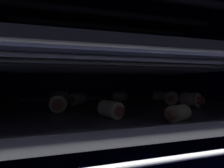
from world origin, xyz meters
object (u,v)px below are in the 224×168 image
object	(u,v)px
baking_tray_lower	(116,110)
pig_in_blanket_lower_7	(173,96)
pig_in_blanket_lower_8	(56,97)
pig_in_blanket_upper_1	(190,57)
pig_in_blanket_upper_0	(74,58)
heating_element	(116,14)
pig_in_blanket_upper_3	(166,64)
pig_in_blanket_lower_10	(178,113)
pig_in_blanket_lower_0	(119,96)
pig_in_blanket_upper_6	(64,47)
oven_rack_upper	(116,68)
pig_in_blanket_upper_2	(93,60)
pig_in_blanket_lower_3	(160,96)
pig_in_blanket_lower_4	(111,109)
pig_in_blanket_upper_7	(30,57)
pig_in_blanket_lower_6	(62,97)
baking_tray_upper	(116,65)
oven_rack_lower	(116,113)
pig_in_blanket_lower_9	(172,98)
pig_in_blanket_lower_11	(77,99)
pig_in_blanket_lower_1	(191,100)
pig_in_blanket_lower_5	(59,103)
pig_in_blanket_upper_5	(121,64)

from	to	relation	value
baking_tray_lower	pig_in_blanket_lower_7	xyz separation A→B (cm)	(20.87, 8.69, 1.79)
pig_in_blanket_lower_8	pig_in_blanket_upper_1	distance (cm)	36.85
pig_in_blanket_upper_0	pig_in_blanket_upper_1	size ratio (longest dim) A/B	1.08
heating_element	pig_in_blanket_upper_3	distance (cm)	22.63
pig_in_blanket_lower_10	pig_in_blanket_lower_0	bearing A→B (deg)	93.26
pig_in_blanket_lower_0	pig_in_blanket_upper_3	bearing A→B (deg)	-14.20
heating_element	pig_in_blanket_upper_6	distance (cm)	16.00
pig_in_blanket_lower_8	oven_rack_upper	xyz separation A→B (cm)	(14.13, -15.00, 7.43)
pig_in_blanket_lower_8	pig_in_blanket_upper_2	world-z (taller)	pig_in_blanket_upper_2
pig_in_blanket_lower_10	pig_in_blanket_upper_3	bearing A→B (deg)	60.38
pig_in_blanket_lower_8	pig_in_blanket_upper_2	size ratio (longest dim) A/B	1.27
heating_element	pig_in_blanket_lower_7	bearing A→B (deg)	22.60
pig_in_blanket_lower_3	pig_in_blanket_lower_4	bearing A→B (deg)	-139.79
oven_rack_upper	pig_in_blanket_upper_7	distance (cm)	18.96
pig_in_blanket_lower_3	pig_in_blanket_lower_8	world-z (taller)	same
pig_in_blanket_lower_6	baking_tray_upper	world-z (taller)	baking_tray_upper
oven_rack_lower	oven_rack_upper	world-z (taller)	oven_rack_upper
heating_element	pig_in_blanket_upper_3	bearing A→B (deg)	25.52
pig_in_blanket_lower_8	oven_rack_upper	world-z (taller)	oven_rack_upper
heating_element	baking_tray_upper	distance (cm)	11.31
pig_in_blanket_upper_0	pig_in_blanket_lower_3	bearing A→B (deg)	12.34
pig_in_blanket_upper_6	pig_in_blanket_upper_1	bearing A→B (deg)	5.83
pig_in_blanket_upper_3	pig_in_blanket_upper_7	distance (cm)	37.37
oven_rack_upper	pig_in_blanket_upper_2	distance (cm)	9.12
pig_in_blanket_lower_4	pig_in_blanket_upper_2	distance (cm)	19.21
heating_element	pig_in_blanket_lower_9	size ratio (longest dim) A/B	9.72
pig_in_blanket_lower_3	baking_tray_lower	bearing A→B (deg)	-153.88
pig_in_blanket_lower_0	pig_in_blanket_lower_4	size ratio (longest dim) A/B	1.05
oven_rack_upper	pig_in_blanket_lower_7	bearing A→B (deg)	22.60
pig_in_blanket_lower_0	pig_in_blanket_upper_7	distance (cm)	26.51
pig_in_blanket_lower_11	pig_in_blanket_upper_0	xyz separation A→B (cm)	(-0.75, -5.26, 9.80)
pig_in_blanket_lower_9	pig_in_blanket_lower_11	xyz separation A→B (cm)	(-24.28, 5.39, -0.17)
pig_in_blanket_lower_0	pig_in_blanket_lower_1	xyz separation A→B (cm)	(13.47, -14.49, 0.23)
pig_in_blanket_upper_7	pig_in_blanket_upper_3	bearing A→B (deg)	8.21
pig_in_blanket_lower_0	pig_in_blanket_lower_9	bearing A→B (deg)	-41.84
pig_in_blanket_lower_5	pig_in_blanket_upper_3	size ratio (longest dim) A/B	1.12
pig_in_blanket_upper_6	pig_in_blanket_lower_7	bearing A→B (deg)	26.39
pig_in_blanket_lower_8	pig_in_blanket_upper_7	size ratio (longest dim) A/B	1.22
oven_rack_lower	pig_in_blanket_lower_11	xyz separation A→B (cm)	(-8.42, 7.57, 2.63)
oven_rack_lower	pig_in_blanket_upper_7	world-z (taller)	pig_in_blanket_upper_7
pig_in_blanket_lower_4	pig_in_blanket_lower_7	world-z (taller)	pig_in_blanket_lower_7
pig_in_blanket_lower_7	pig_in_blanket_upper_6	world-z (taller)	pig_in_blanket_upper_6
heating_element	pig_in_blanket_upper_5	size ratio (longest dim) A/B	8.29
pig_in_blanket_upper_1	pig_in_blanket_lower_0	bearing A→B (deg)	123.68
heating_element	pig_in_blanket_lower_1	world-z (taller)	heating_element
pig_in_blanket_lower_0	oven_rack_upper	bearing A→B (deg)	-109.83
pig_in_blanket_lower_1	pig_in_blanket_lower_5	xyz separation A→B (cm)	(-30.13, 1.38, -0.00)
heating_element	pig_in_blanket_lower_5	world-z (taller)	heating_element
pig_in_blanket_lower_4	pig_in_blanket_lower_11	distance (cm)	16.87
pig_in_blanket_lower_7	pig_in_blanket_lower_11	bearing A→B (deg)	-177.81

